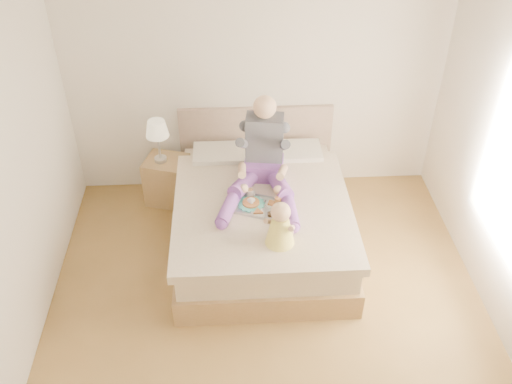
{
  "coord_description": "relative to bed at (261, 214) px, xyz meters",
  "views": [
    {
      "loc": [
        -0.29,
        -3.36,
        4.03
      ],
      "look_at": [
        -0.06,
        0.95,
        0.71
      ],
      "focal_mm": 40.0,
      "sensor_mm": 36.0,
      "label": 1
    }
  ],
  "objects": [
    {
      "name": "lamp",
      "position": [
        -1.05,
        0.7,
        0.6
      ],
      "size": [
        0.24,
        0.24,
        0.49
      ],
      "color": "silver",
      "rests_on": "nightstand"
    },
    {
      "name": "bed",
      "position": [
        0.0,
        0.0,
        0.0
      ],
      "size": [
        1.7,
        2.18,
        1.0
      ],
      "color": "olive",
      "rests_on": "ground"
    },
    {
      "name": "adult",
      "position": [
        0.03,
        0.14,
        0.56
      ],
      "size": [
        0.77,
        1.14,
        0.92
      ],
      "rotation": [
        0.0,
        0.0,
        -0.13
      ],
      "color": "#6E3B94",
      "rests_on": "bed"
    },
    {
      "name": "baby",
      "position": [
        0.12,
        -0.73,
        0.47
      ],
      "size": [
        0.34,
        0.38,
        0.43
      ],
      "rotation": [
        0.0,
        0.0,
        -0.51
      ],
      "color": "#F0E04C",
      "rests_on": "bed"
    },
    {
      "name": "tray",
      "position": [
        -0.03,
        -0.24,
        0.32
      ],
      "size": [
        0.51,
        0.45,
        0.12
      ],
      "rotation": [
        0.0,
        0.0,
        -0.37
      ],
      "color": "silver",
      "rests_on": "bed"
    },
    {
      "name": "nightstand",
      "position": [
        -1.0,
        0.71,
        -0.05
      ],
      "size": [
        0.53,
        0.5,
        0.54
      ],
      "rotation": [
        0.0,
        0.0,
        -0.3
      ],
      "color": "olive",
      "rests_on": "ground"
    },
    {
      "name": "room",
      "position": [
        0.08,
        -1.08,
        1.19
      ],
      "size": [
        4.02,
        4.22,
        2.71
      ],
      "color": "brown",
      "rests_on": "ground"
    }
  ]
}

